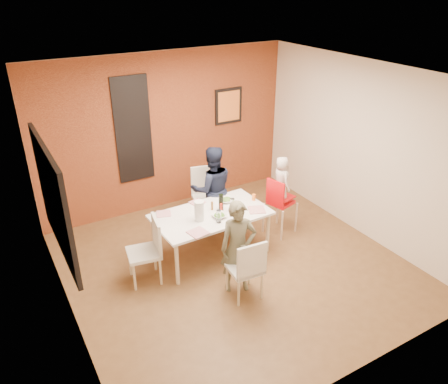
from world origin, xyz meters
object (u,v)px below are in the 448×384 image
chair_near (248,267)px  child_far (212,189)px  toddler (281,180)px  paper_towel_roll (199,211)px  dining_table (211,217)px  high_chair (279,201)px  child_near (238,247)px  chair_left (149,247)px  wine_bottle (221,202)px  chair_far (206,192)px

chair_near → child_far: child_far is taller
toddler → paper_towel_roll: size_ratio=2.49×
chair_near → child_far: size_ratio=0.61×
dining_table → high_chair: bearing=-0.6°
child_near → paper_towel_roll: bearing=121.7°
chair_left → paper_towel_roll: (0.77, 0.03, 0.32)m
dining_table → wine_bottle: wine_bottle is taller
paper_towel_roll → chair_left: bearing=-178.0°
toddler → dining_table: bearing=97.2°
chair_near → toddler: (1.32, 1.11, 0.45)m
dining_table → high_chair: size_ratio=1.74×
chair_near → toddler: size_ratio=1.18×
dining_table → chair_far: chair_far is taller
toddler → chair_far: bearing=50.6°
child_near → chair_far: bearing=95.9°
chair_far → paper_towel_roll: size_ratio=3.25×
dining_table → chair_far: size_ratio=1.73×
chair_left → child_far: child_far is taller
chair_near → chair_left: chair_left is taller
high_chair → paper_towel_roll: (-1.44, -0.07, 0.26)m
paper_towel_roll → dining_table: bearing=20.7°
chair_left → wine_bottle: wine_bottle is taller
wine_bottle → paper_towel_roll: size_ratio=0.87×
dining_table → chair_near: (-0.09, -1.11, -0.14)m
child_near → paper_towel_roll: 0.83m
chair_far → chair_left: chair_far is taller
dining_table → paper_towel_roll: paper_towel_roll is taller
child_far → toddler: child_far is taller
high_chair → wine_bottle: bearing=72.9°
toddler → chair_near: bearing=137.3°
toddler → wine_bottle: size_ratio=2.85×
child_far → chair_far: bearing=-79.5°
chair_far → chair_left: 1.72m
child_far → wine_bottle: 0.67m
toddler → child_far: bearing=60.4°
chair_near → child_near: child_near is taller
chair_left → wine_bottle: 1.22m
high_chair → wine_bottle: high_chair is taller
dining_table → chair_left: (-1.00, -0.11, -0.11)m
dining_table → child_far: (0.37, 0.64, 0.09)m
child_far → paper_towel_roll: child_far is taller
child_far → child_near: bearing=88.4°
paper_towel_roll → child_far: bearing=50.4°
child_far → chair_near: bearing=90.4°
chair_left → paper_towel_roll: bearing=101.8°
high_chair → child_near: 1.56m
high_chair → child_near: bearing=107.9°
chair_near → paper_towel_roll: (-0.14, 1.03, 0.35)m
chair_near → paper_towel_roll: size_ratio=2.93×
child_near → toddler: 1.61m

